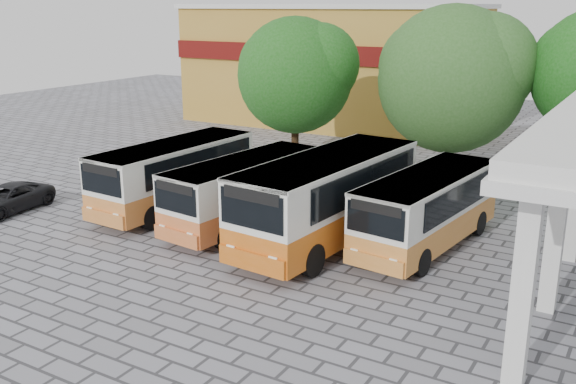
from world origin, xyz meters
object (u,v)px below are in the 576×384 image
Objects in this scene: bus_far_left at (175,171)px; parked_car at (7,199)px; bus_centre_right at (328,194)px; bus_far_right at (428,206)px; bus_centre_left at (246,188)px.

parked_car is (-5.75, -3.84, -1.06)m from bus_far_left.
bus_far_left is 0.88× the size of bus_centre_right.
bus_far_left reaches higher than bus_far_right.
bus_far_right is (3.18, 1.35, -0.29)m from bus_centre_right.
bus_far_left is 3.78m from bus_centre_left.
bus_far_right reaches higher than parked_car.
bus_far_left reaches higher than parked_car.
bus_far_right is at bearing 8.40° from bus_far_left.
bus_centre_right is 3.47m from bus_far_right.
bus_centre_left is 6.86m from bus_far_right.
bus_far_left is 7.33m from bus_centre_right.
parked_car is at bearing -156.72° from bus_far_right.
bus_far_left is at bearing -167.90° from bus_far_right.
bus_far_left is at bearing -178.50° from bus_centre_left.
bus_far_right is 1.92× the size of parked_car.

